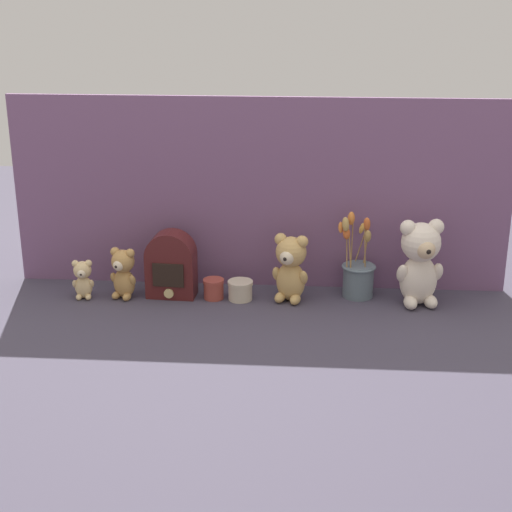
% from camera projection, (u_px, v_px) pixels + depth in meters
% --- Properties ---
extents(ground_plane, '(4.00, 4.00, 0.00)m').
position_uv_depth(ground_plane, '(256.00, 301.00, 2.76)').
color(ground_plane, '#3D3847').
extents(backdrop_wall, '(1.79, 0.02, 0.69)m').
position_uv_depth(backdrop_wall, '(259.00, 194.00, 2.81)').
color(backdrop_wall, '#704C70').
rests_on(backdrop_wall, ground).
extents(teddy_bear_large, '(0.17, 0.15, 0.31)m').
position_uv_depth(teddy_bear_large, '(420.00, 261.00, 2.69)').
color(teddy_bear_large, beige).
rests_on(teddy_bear_large, ground).
extents(teddy_bear_medium, '(0.14, 0.13, 0.24)m').
position_uv_depth(teddy_bear_medium, '(291.00, 267.00, 2.73)').
color(teddy_bear_medium, tan).
rests_on(teddy_bear_medium, ground).
extents(teddy_bear_small, '(0.10, 0.10, 0.19)m').
position_uv_depth(teddy_bear_small, '(123.00, 272.00, 2.77)').
color(teddy_bear_small, tan).
rests_on(teddy_bear_small, ground).
extents(teddy_bear_tiny, '(0.08, 0.07, 0.14)m').
position_uv_depth(teddy_bear_tiny, '(83.00, 278.00, 2.77)').
color(teddy_bear_tiny, '#DBBC84').
rests_on(teddy_bear_tiny, ground).
extents(flower_vase, '(0.14, 0.12, 0.31)m').
position_uv_depth(flower_vase, '(358.00, 274.00, 2.78)').
color(flower_vase, slate).
rests_on(flower_vase, ground).
extents(vintage_radio, '(0.18, 0.10, 0.24)m').
position_uv_depth(vintage_radio, '(171.00, 265.00, 2.78)').
color(vintage_radio, '#4C1919').
rests_on(vintage_radio, ground).
extents(decorative_tin_tall, '(0.07, 0.07, 0.07)m').
position_uv_depth(decorative_tin_tall, '(214.00, 289.00, 2.78)').
color(decorative_tin_tall, '#993D33').
rests_on(decorative_tin_tall, ground).
extents(decorative_tin_short, '(0.09, 0.09, 0.07)m').
position_uv_depth(decorative_tin_short, '(240.00, 290.00, 2.77)').
color(decorative_tin_short, beige).
rests_on(decorative_tin_short, ground).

